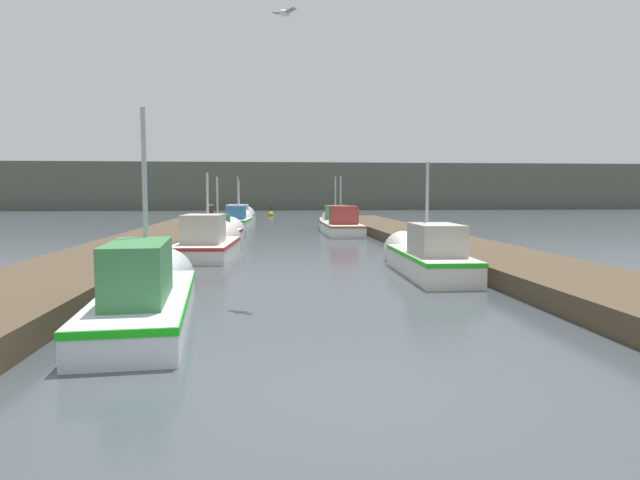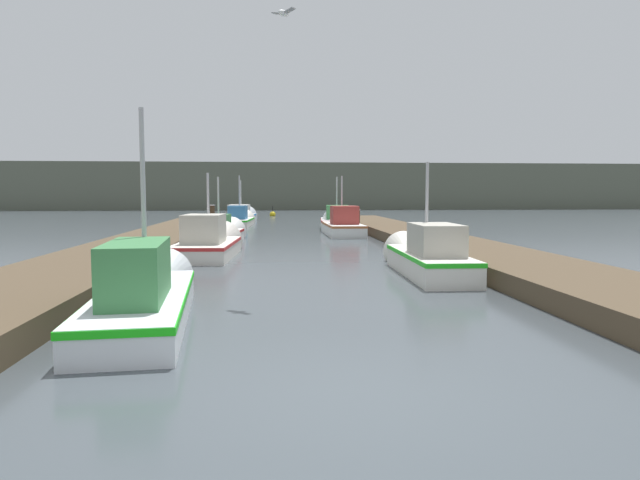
{
  "view_description": "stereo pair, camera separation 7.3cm",
  "coord_description": "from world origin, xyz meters",
  "px_view_note": "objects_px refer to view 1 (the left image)",
  "views": [
    {
      "loc": [
        -0.94,
        -5.7,
        2.1
      ],
      "look_at": [
        0.55,
        10.33,
        0.77
      ],
      "focal_mm": 32.0,
      "sensor_mm": 36.0,
      "label": 1
    },
    {
      "loc": [
        -0.86,
        -5.71,
        2.1
      ],
      "look_at": [
        0.55,
        10.33,
        0.77
      ],
      "focal_mm": 32.0,
      "sensor_mm": 36.0,
      "label": 2
    }
  ],
  "objects_px": {
    "mooring_piling_1": "(211,217)",
    "channel_buoy": "(271,214)",
    "fishing_boat_1": "(425,256)",
    "fishing_boat_4": "(340,226)",
    "fishing_boat_3": "(220,234)",
    "seagull_lead": "(284,13)",
    "fishing_boat_0": "(148,292)",
    "fishing_boat_6": "(239,220)",
    "fishing_boat_7": "(240,216)",
    "fishing_boat_5": "(335,222)",
    "mooring_piling_0": "(356,220)",
    "fishing_boat_2": "(210,243)"
  },
  "relations": [
    {
      "from": "mooring_piling_0",
      "to": "seagull_lead",
      "type": "bearing_deg",
      "value": -103.14
    },
    {
      "from": "fishing_boat_1",
      "to": "fishing_boat_3",
      "type": "xyz_separation_m",
      "value": [
        -6.14,
        9.96,
        -0.09
      ]
    },
    {
      "from": "fishing_boat_5",
      "to": "channel_buoy",
      "type": "distance_m",
      "value": 19.21
    },
    {
      "from": "fishing_boat_2",
      "to": "fishing_boat_4",
      "type": "xyz_separation_m",
      "value": [
        5.61,
        9.49,
        0.01
      ]
    },
    {
      "from": "fishing_boat_3",
      "to": "mooring_piling_0",
      "type": "height_order",
      "value": "fishing_boat_3"
    },
    {
      "from": "fishing_boat_7",
      "to": "mooring_piling_1",
      "type": "relative_size",
      "value": 3.85
    },
    {
      "from": "fishing_boat_4",
      "to": "seagull_lead",
      "type": "xyz_separation_m",
      "value": [
        -3.31,
        -17.14,
        5.23
      ]
    },
    {
      "from": "fishing_boat_1",
      "to": "fishing_boat_2",
      "type": "xyz_separation_m",
      "value": [
        -6.04,
        4.81,
        -0.03
      ]
    },
    {
      "from": "fishing_boat_2",
      "to": "fishing_boat_5",
      "type": "relative_size",
      "value": 1.06
    },
    {
      "from": "fishing_boat_2",
      "to": "fishing_boat_7",
      "type": "bearing_deg",
      "value": 93.74
    },
    {
      "from": "fishing_boat_0",
      "to": "fishing_boat_4",
      "type": "relative_size",
      "value": 1.01
    },
    {
      "from": "channel_buoy",
      "to": "seagull_lead",
      "type": "distance_m",
      "value": 40.52
    },
    {
      "from": "mooring_piling_0",
      "to": "mooring_piling_1",
      "type": "xyz_separation_m",
      "value": [
        -7.96,
        1.9,
        0.12
      ]
    },
    {
      "from": "fishing_boat_1",
      "to": "channel_buoy",
      "type": "xyz_separation_m",
      "value": [
        -3.78,
        37.3,
        -0.3
      ]
    },
    {
      "from": "fishing_boat_3",
      "to": "fishing_boat_4",
      "type": "distance_m",
      "value": 7.17
    },
    {
      "from": "fishing_boat_7",
      "to": "fishing_boat_6",
      "type": "bearing_deg",
      "value": -82.32
    },
    {
      "from": "channel_buoy",
      "to": "fishing_boat_3",
      "type": "bearing_deg",
      "value": -94.92
    },
    {
      "from": "fishing_boat_2",
      "to": "fishing_boat_7",
      "type": "xyz_separation_m",
      "value": [
        -0.09,
        23.26,
        -0.02
      ]
    },
    {
      "from": "mooring_piling_1",
      "to": "fishing_boat_6",
      "type": "bearing_deg",
      "value": 74.71
    },
    {
      "from": "mooring_piling_1",
      "to": "channel_buoy",
      "type": "distance_m",
      "value": 19.56
    },
    {
      "from": "fishing_boat_5",
      "to": "fishing_boat_7",
      "type": "xyz_separation_m",
      "value": [
        -5.95,
        9.64,
        -0.02
      ]
    },
    {
      "from": "fishing_boat_0",
      "to": "seagull_lead",
      "type": "bearing_deg",
      "value": 33.37
    },
    {
      "from": "fishing_boat_5",
      "to": "mooring_piling_0",
      "type": "xyz_separation_m",
      "value": [
        0.87,
        -2.27,
        0.18
      ]
    },
    {
      "from": "fishing_boat_1",
      "to": "fishing_boat_4",
      "type": "relative_size",
      "value": 0.93
    },
    {
      "from": "fishing_boat_0",
      "to": "fishing_boat_7",
      "type": "bearing_deg",
      "value": 85.0
    },
    {
      "from": "fishing_boat_1",
      "to": "fishing_boat_4",
      "type": "bearing_deg",
      "value": 93.22
    },
    {
      "from": "fishing_boat_6",
      "to": "fishing_boat_7",
      "type": "height_order",
      "value": "fishing_boat_6"
    },
    {
      "from": "fishing_boat_2",
      "to": "seagull_lead",
      "type": "distance_m",
      "value": 9.55
    },
    {
      "from": "fishing_boat_5",
      "to": "fishing_boat_7",
      "type": "height_order",
      "value": "fishing_boat_7"
    },
    {
      "from": "fishing_boat_6",
      "to": "fishing_boat_3",
      "type": "bearing_deg",
      "value": -87.08
    },
    {
      "from": "fishing_boat_0",
      "to": "channel_buoy",
      "type": "height_order",
      "value": "fishing_boat_0"
    },
    {
      "from": "fishing_boat_0",
      "to": "fishing_boat_5",
      "type": "height_order",
      "value": "fishing_boat_0"
    },
    {
      "from": "fishing_boat_3",
      "to": "seagull_lead",
      "type": "xyz_separation_m",
      "value": [
        2.4,
        -12.8,
        5.29
      ]
    },
    {
      "from": "fishing_boat_2",
      "to": "seagull_lead",
      "type": "height_order",
      "value": "seagull_lead"
    },
    {
      "from": "fishing_boat_2",
      "to": "channel_buoy",
      "type": "xyz_separation_m",
      "value": [
        2.25,
        32.49,
        -0.27
      ]
    },
    {
      "from": "fishing_boat_0",
      "to": "channel_buoy",
      "type": "relative_size",
      "value": 5.83
    },
    {
      "from": "fishing_boat_2",
      "to": "fishing_boat_3",
      "type": "distance_m",
      "value": 5.15
    },
    {
      "from": "fishing_boat_3",
      "to": "fishing_boat_7",
      "type": "distance_m",
      "value": 18.11
    },
    {
      "from": "fishing_boat_0",
      "to": "fishing_boat_4",
      "type": "distance_m",
      "value": 19.87
    },
    {
      "from": "fishing_boat_3",
      "to": "fishing_boat_6",
      "type": "distance_m",
      "value": 12.93
    },
    {
      "from": "mooring_piling_0",
      "to": "channel_buoy",
      "type": "bearing_deg",
      "value": 101.97
    },
    {
      "from": "fishing_boat_2",
      "to": "fishing_boat_4",
      "type": "bearing_deg",
      "value": 62.97
    },
    {
      "from": "fishing_boat_1",
      "to": "seagull_lead",
      "type": "relative_size",
      "value": 11.48
    },
    {
      "from": "fishing_boat_4",
      "to": "fishing_boat_2",
      "type": "bearing_deg",
      "value": -120.92
    },
    {
      "from": "fishing_boat_2",
      "to": "channel_buoy",
      "type": "relative_size",
      "value": 5.21
    },
    {
      "from": "fishing_boat_1",
      "to": "fishing_boat_2",
      "type": "height_order",
      "value": "fishing_boat_1"
    },
    {
      "from": "mooring_piling_1",
      "to": "fishing_boat_1",
      "type": "bearing_deg",
      "value": -68.08
    },
    {
      "from": "fishing_boat_2",
      "to": "mooring_piling_1",
      "type": "distance_m",
      "value": 13.31
    },
    {
      "from": "fishing_boat_0",
      "to": "fishing_boat_7",
      "type": "relative_size",
      "value": 1.1
    },
    {
      "from": "fishing_boat_6",
      "to": "fishing_boat_7",
      "type": "relative_size",
      "value": 1.1
    }
  ]
}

